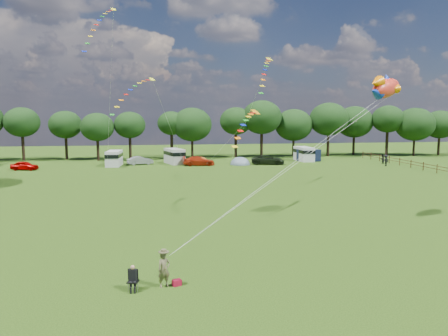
{
  "coord_description": "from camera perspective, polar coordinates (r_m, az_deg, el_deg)",
  "views": [
    {
      "loc": [
        -4.73,
        -22.19,
        7.77
      ],
      "look_at": [
        0.0,
        8.0,
        4.0
      ],
      "focal_mm": 35.0,
      "sensor_mm": 36.0,
      "label": 1
    }
  ],
  "objects": [
    {
      "name": "car_a",
      "position": [
        67.08,
        -24.6,
        0.28
      ],
      "size": [
        4.0,
        2.23,
        1.26
      ],
      "primitive_type": "imported",
      "rotation": [
        0.0,
        0.0,
        1.36
      ],
      "color": "#AB0000",
      "rests_on": "ground"
    },
    {
      "name": "awning_navy",
      "position": [
        74.17,
        11.0,
        1.65
      ],
      "size": [
        3.77,
        3.4,
        1.95
      ],
      "primitive_type": "cube",
      "rotation": [
        0.0,
        0.0,
        0.32
      ],
      "color": "#111934",
      "rests_on": "ground"
    },
    {
      "name": "car_c",
      "position": [
        66.52,
        -3.3,
        0.92
      ],
      "size": [
        4.73,
        2.21,
        1.39
      ],
      "primitive_type": "imported",
      "rotation": [
        0.0,
        0.0,
        1.51
      ],
      "color": "#AC270C",
      "rests_on": "ground"
    },
    {
      "name": "camp_chair",
      "position": [
        20.28,
        -11.82,
        -13.53
      ],
      "size": [
        0.57,
        0.58,
        1.17
      ],
      "rotation": [
        0.0,
        0.0,
        -0.27
      ],
      "color": "#99999E",
      "rests_on": "ground"
    },
    {
      "name": "kite_flyer",
      "position": [
        20.38,
        -7.84,
        -13.02
      ],
      "size": [
        0.69,
        0.58,
        1.62
      ],
      "primitive_type": "imported",
      "rotation": [
        0.0,
        0.0,
        0.4
      ],
      "color": "brown",
      "rests_on": "ground"
    },
    {
      "name": "streamer_kite_c",
      "position": [
        34.62,
        3.1,
        6.1
      ],
      "size": [
        3.26,
        5.05,
        2.84
      ],
      "rotation": [
        0.0,
        0.0,
        0.75
      ],
      "color": "orange",
      "rests_on": "ground"
    },
    {
      "name": "tree_line",
      "position": [
        77.84,
        -1.5,
        5.99
      ],
      "size": [
        102.98,
        10.98,
        10.27
      ],
      "color": "black",
      "rests_on": "ground"
    },
    {
      "name": "ground_plane",
      "position": [
        23.98,
        3.02,
        -11.88
      ],
      "size": [
        180.0,
        180.0,
        0.0
      ],
      "primitive_type": "plane",
      "color": "black",
      "rests_on": "ground"
    },
    {
      "name": "streamer_kite_d",
      "position": [
        48.83,
        5.53,
        12.76
      ],
      "size": [
        2.79,
        5.14,
        4.33
      ],
      "rotation": [
        0.0,
        0.0,
        0.58
      ],
      "color": "yellow",
      "rests_on": "ground"
    },
    {
      "name": "walker_a",
      "position": [
        73.07,
        19.97,
        1.1
      ],
      "size": [
        0.83,
        0.64,
        1.5
      ],
      "primitive_type": "imported",
      "rotation": [
        0.0,
        0.0,
        3.42
      ],
      "color": "black",
      "rests_on": "ground"
    },
    {
      "name": "tent_greyblue",
      "position": [
        67.8,
        2.12,
        0.47
      ],
      "size": [
        3.15,
        3.45,
        2.35
      ],
      "color": "slate",
      "rests_on": "ground"
    },
    {
      "name": "campervan_b",
      "position": [
        67.97,
        -14.16,
        1.3
      ],
      "size": [
        2.33,
        4.82,
        2.3
      ],
      "rotation": [
        0.0,
        0.0,
        1.5
      ],
      "color": "silver",
      "rests_on": "ground"
    },
    {
      "name": "streamer_kite_a",
      "position": [
        52.8,
        -15.7,
        17.93
      ],
      "size": [
        3.29,
        5.42,
        5.74
      ],
      "rotation": [
        0.0,
        0.0,
        0.36
      ],
      "color": "#FBFE20",
      "rests_on": "ground"
    },
    {
      "name": "fish_kite",
      "position": [
        33.67,
        20.17,
        9.79
      ],
      "size": [
        3.78,
        3.04,
        2.08
      ],
      "rotation": [
        0.0,
        -0.21,
        0.6
      ],
      "color": "red",
      "rests_on": "ground"
    },
    {
      "name": "car_b",
      "position": [
        68.78,
        -10.9,
        0.96
      ],
      "size": [
        3.9,
        2.39,
        1.29
      ],
      "primitive_type": "imported",
      "rotation": [
        0.0,
        0.0,
        1.87
      ],
      "color": "gray",
      "rests_on": "ground"
    },
    {
      "name": "walker_b",
      "position": [
        70.05,
        20.37,
        0.94
      ],
      "size": [
        1.24,
        0.92,
        1.74
      ],
      "primitive_type": "imported",
      "rotation": [
        0.0,
        0.0,
        3.54
      ],
      "color": "black",
      "rests_on": "ground"
    },
    {
      "name": "streamer_kite_b",
      "position": [
        43.62,
        -11.4,
        10.07
      ],
      "size": [
        4.22,
        4.58,
        3.77
      ],
      "rotation": [
        0.0,
        0.0,
        0.63
      ],
      "color": "#FAFF28",
      "rests_on": "ground"
    },
    {
      "name": "kite_bag",
      "position": [
        20.68,
        -6.19,
        -14.66
      ],
      "size": [
        0.47,
        0.39,
        0.28
      ],
      "primitive_type": "cube",
      "rotation": [
        0.0,
        0.0,
        0.35
      ],
      "color": "#A80E2A",
      "rests_on": "ground"
    },
    {
      "name": "car_d",
      "position": [
        68.36,
        5.78,
        1.08
      ],
      "size": [
        5.72,
        3.7,
        1.44
      ],
      "primitive_type": "imported",
      "rotation": [
        0.0,
        0.0,
        1.3
      ],
      "color": "black",
      "rests_on": "ground"
    },
    {
      "name": "campervan_d",
      "position": [
        74.26,
        10.4,
        1.89
      ],
      "size": [
        2.26,
        4.86,
        2.34
      ],
      "rotation": [
        0.0,
        0.0,
        1.62
      ],
      "color": "silver",
      "rests_on": "ground"
    },
    {
      "name": "tent_orange",
      "position": [
        68.08,
        -3.17,
        0.49
      ],
      "size": [
        3.03,
        3.32,
        2.37
      ],
      "color": "orange",
      "rests_on": "ground"
    },
    {
      "name": "fence",
      "position": [
        67.92,
        23.9,
        0.46
      ],
      "size": [
        0.12,
        33.12,
        1.2
      ],
      "color": "#472D19",
      "rests_on": "ground"
    },
    {
      "name": "campervan_c",
      "position": [
        69.2,
        -6.49,
        1.61
      ],
      "size": [
        3.36,
        5.24,
        2.38
      ],
      "rotation": [
        0.0,
        0.0,
        1.86
      ],
      "color": "#B4B3B5",
      "rests_on": "ground"
    }
  ]
}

